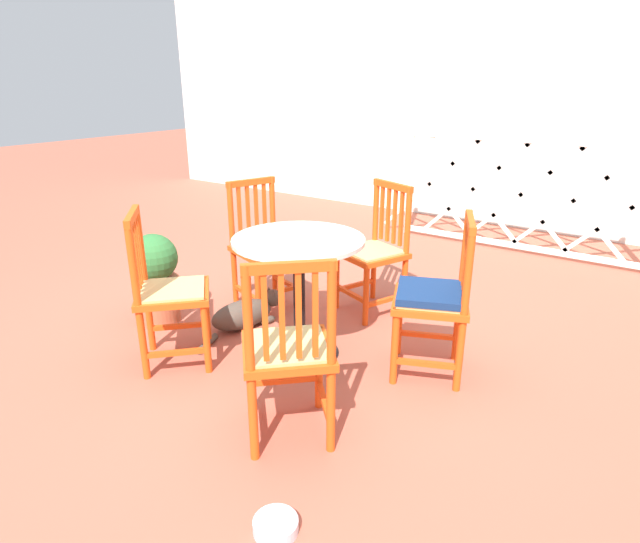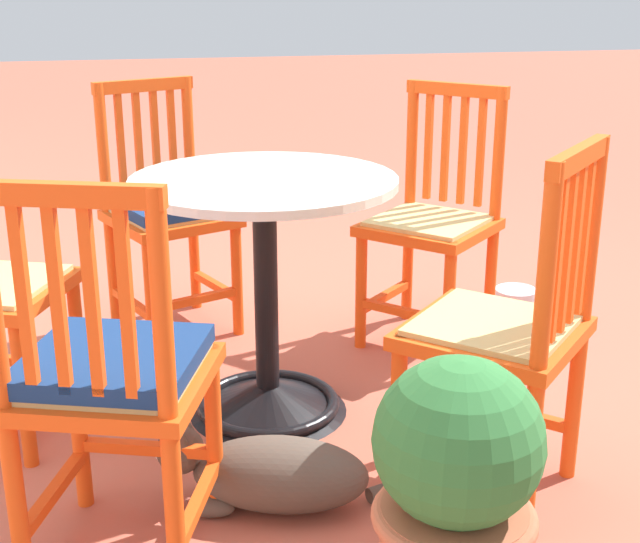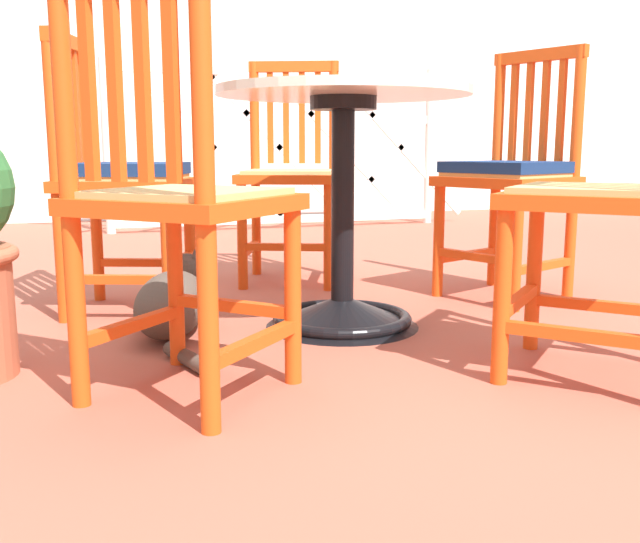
{
  "view_description": "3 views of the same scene",
  "coord_description": "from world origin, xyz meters",
  "px_view_note": "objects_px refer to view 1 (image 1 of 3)",
  "views": [
    {
      "loc": [
        1.72,
        -2.07,
        1.59
      ],
      "look_at": [
        0.1,
        0.28,
        0.53
      ],
      "focal_mm": 29.43,
      "sensor_mm": 36.0,
      "label": 1
    },
    {
      "loc": [
        -2.41,
        0.56,
        1.27
      ],
      "look_at": [
        -0.07,
        0.06,
        0.46
      ],
      "focal_mm": 49.61,
      "sensor_mm": 36.0,
      "label": 2
    },
    {
      "loc": [
        -0.73,
        -1.85,
        0.55
      ],
      "look_at": [
        -0.08,
        0.19,
        0.18
      ],
      "focal_mm": 40.02,
      "sensor_mm": 36.0,
      "label": 3
    }
  ],
  "objects_px": {
    "cafe_table": "(300,310)",
    "terracotta_planter": "(155,276)",
    "orange_chair_by_planter": "(374,253)",
    "pet_water_bowl": "(276,526)",
    "orange_chair_tucked_in": "(264,247)",
    "orange_chair_facing_out": "(168,293)",
    "orange_chair_at_corner": "(288,353)",
    "orange_chair_near_fence": "(434,299)",
    "tabby_cat": "(247,313)"
  },
  "relations": [
    {
      "from": "orange_chair_near_fence",
      "to": "pet_water_bowl",
      "type": "distance_m",
      "value": 1.45
    },
    {
      "from": "terracotta_planter",
      "to": "orange_chair_tucked_in",
      "type": "bearing_deg",
      "value": 55.64
    },
    {
      "from": "orange_chair_by_planter",
      "to": "pet_water_bowl",
      "type": "height_order",
      "value": "orange_chair_by_planter"
    },
    {
      "from": "orange_chair_tucked_in",
      "to": "terracotta_planter",
      "type": "relative_size",
      "value": 1.47
    },
    {
      "from": "tabby_cat",
      "to": "orange_chair_at_corner",
      "type": "bearing_deg",
      "value": -38.45
    },
    {
      "from": "orange_chair_near_fence",
      "to": "terracotta_planter",
      "type": "relative_size",
      "value": 1.47
    },
    {
      "from": "orange_chair_near_fence",
      "to": "pet_water_bowl",
      "type": "xyz_separation_m",
      "value": [
        -0.0,
        -1.38,
        -0.42
      ]
    },
    {
      "from": "orange_chair_near_fence",
      "to": "orange_chair_by_planter",
      "type": "relative_size",
      "value": 1.0
    },
    {
      "from": "orange_chair_tucked_in",
      "to": "orange_chair_near_fence",
      "type": "bearing_deg",
      "value": -7.8
    },
    {
      "from": "orange_chair_tucked_in",
      "to": "cafe_table",
      "type": "bearing_deg",
      "value": -34.11
    },
    {
      "from": "terracotta_planter",
      "to": "orange_chair_near_fence",
      "type": "bearing_deg",
      "value": 13.63
    },
    {
      "from": "orange_chair_near_fence",
      "to": "orange_chair_by_planter",
      "type": "bearing_deg",
      "value": 140.75
    },
    {
      "from": "orange_chair_by_planter",
      "to": "orange_chair_at_corner",
      "type": "xyz_separation_m",
      "value": [
        0.38,
        -1.46,
        0.0
      ]
    },
    {
      "from": "orange_chair_at_corner",
      "to": "pet_water_bowl",
      "type": "xyz_separation_m",
      "value": [
        0.3,
        -0.48,
        -0.41
      ]
    },
    {
      "from": "orange_chair_facing_out",
      "to": "tabby_cat",
      "type": "height_order",
      "value": "orange_chair_facing_out"
    },
    {
      "from": "orange_chair_facing_out",
      "to": "terracotta_planter",
      "type": "height_order",
      "value": "orange_chair_facing_out"
    },
    {
      "from": "orange_chair_by_planter",
      "to": "tabby_cat",
      "type": "height_order",
      "value": "orange_chair_by_planter"
    },
    {
      "from": "orange_chair_near_fence",
      "to": "pet_water_bowl",
      "type": "height_order",
      "value": "orange_chair_near_fence"
    },
    {
      "from": "orange_chair_near_fence",
      "to": "tabby_cat",
      "type": "bearing_deg",
      "value": -172.76
    },
    {
      "from": "orange_chair_tucked_in",
      "to": "pet_water_bowl",
      "type": "xyz_separation_m",
      "value": [
        1.37,
        -1.57,
        -0.42
      ]
    },
    {
      "from": "orange_chair_facing_out",
      "to": "terracotta_planter",
      "type": "relative_size",
      "value": 1.47
    },
    {
      "from": "orange_chair_by_planter",
      "to": "tabby_cat",
      "type": "bearing_deg",
      "value": -128.2
    },
    {
      "from": "orange_chair_tucked_in",
      "to": "pet_water_bowl",
      "type": "height_order",
      "value": "orange_chair_tucked_in"
    },
    {
      "from": "orange_chair_tucked_in",
      "to": "terracotta_planter",
      "type": "distance_m",
      "value": 0.77
    },
    {
      "from": "orange_chair_by_planter",
      "to": "tabby_cat",
      "type": "distance_m",
      "value": 0.97
    },
    {
      "from": "orange_chair_near_fence",
      "to": "orange_chair_tucked_in",
      "type": "bearing_deg",
      "value": 172.2
    },
    {
      "from": "orange_chair_tucked_in",
      "to": "orange_chair_at_corner",
      "type": "height_order",
      "value": "same"
    },
    {
      "from": "orange_chair_by_planter",
      "to": "terracotta_planter",
      "type": "bearing_deg",
      "value": -138.36
    },
    {
      "from": "terracotta_planter",
      "to": "pet_water_bowl",
      "type": "height_order",
      "value": "terracotta_planter"
    },
    {
      "from": "orange_chair_tucked_in",
      "to": "orange_chair_by_planter",
      "type": "bearing_deg",
      "value": 28.12
    },
    {
      "from": "orange_chair_at_corner",
      "to": "orange_chair_by_planter",
      "type": "bearing_deg",
      "value": 104.38
    },
    {
      "from": "orange_chair_at_corner",
      "to": "terracotta_planter",
      "type": "bearing_deg",
      "value": 162.65
    },
    {
      "from": "tabby_cat",
      "to": "pet_water_bowl",
      "type": "xyz_separation_m",
      "value": [
        1.24,
        -1.22,
        -0.07
      ]
    },
    {
      "from": "cafe_table",
      "to": "terracotta_planter",
      "type": "height_order",
      "value": "cafe_table"
    },
    {
      "from": "tabby_cat",
      "to": "terracotta_planter",
      "type": "xyz_separation_m",
      "value": [
        -0.56,
        -0.28,
        0.23
      ]
    },
    {
      "from": "orange_chair_tucked_in",
      "to": "terracotta_planter",
      "type": "bearing_deg",
      "value": -124.36
    },
    {
      "from": "orange_chair_tucked_in",
      "to": "tabby_cat",
      "type": "bearing_deg",
      "value": -69.75
    },
    {
      "from": "orange_chair_near_fence",
      "to": "orange_chair_by_planter",
      "type": "xyz_separation_m",
      "value": [
        -0.68,
        0.56,
        -0.01
      ]
    },
    {
      "from": "orange_chair_near_fence",
      "to": "orange_chair_facing_out",
      "type": "distance_m",
      "value": 1.5
    },
    {
      "from": "cafe_table",
      "to": "orange_chair_near_fence",
      "type": "distance_m",
      "value": 0.79
    },
    {
      "from": "orange_chair_by_planter",
      "to": "orange_chair_at_corner",
      "type": "height_order",
      "value": "same"
    },
    {
      "from": "orange_chair_by_planter",
      "to": "orange_chair_near_fence",
      "type": "bearing_deg",
      "value": -39.25
    },
    {
      "from": "orange_chair_near_fence",
      "to": "tabby_cat",
      "type": "distance_m",
      "value": 1.31
    },
    {
      "from": "orange_chair_by_planter",
      "to": "orange_chair_facing_out",
      "type": "bearing_deg",
      "value": -115.03
    },
    {
      "from": "orange_chair_tucked_in",
      "to": "tabby_cat",
      "type": "relative_size",
      "value": 1.23
    },
    {
      "from": "orange_chair_at_corner",
      "to": "terracotta_planter",
      "type": "height_order",
      "value": "orange_chair_at_corner"
    },
    {
      "from": "orange_chair_tucked_in",
      "to": "orange_chair_facing_out",
      "type": "distance_m",
      "value": 0.94
    },
    {
      "from": "tabby_cat",
      "to": "terracotta_planter",
      "type": "distance_m",
      "value": 0.66
    },
    {
      "from": "orange_chair_near_fence",
      "to": "orange_chair_at_corner",
      "type": "height_order",
      "value": "same"
    },
    {
      "from": "tabby_cat",
      "to": "terracotta_planter",
      "type": "height_order",
      "value": "terracotta_planter"
    }
  ]
}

